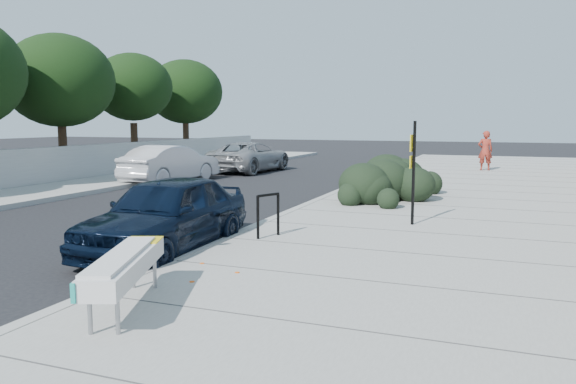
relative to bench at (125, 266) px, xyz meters
name	(u,v)px	position (x,y,z in m)	size (l,w,h in m)	color
ground	(226,245)	(-0.83, 4.32, -0.70)	(120.00, 120.00, 0.00)	black
sidewalk_near	(517,219)	(4.77, 9.32, -0.63)	(11.20, 50.00, 0.15)	gray
sidewalk_far	(49,191)	(-10.33, 9.32, -0.63)	(3.00, 50.00, 0.15)	gray
curb_near	(307,206)	(-0.83, 9.32, -0.62)	(0.22, 50.00, 0.17)	#9E9E99
curb_far	(83,193)	(-8.83, 9.32, -0.62)	(0.22, 50.00, 0.17)	#9E9E99
far_wall	(11,171)	(-12.03, 9.32, 0.05)	(0.30, 40.00, 1.50)	#9E9E99
tree_far_d	(60,81)	(-13.33, 13.32, 3.48)	(4.60, 4.60, 6.16)	#332114
tree_far_e	(133,87)	(-13.33, 18.32, 3.48)	(4.00, 4.00, 5.90)	#332114
tree_far_f	(185,92)	(-13.33, 23.32, 3.48)	(4.40, 4.40, 6.07)	#332114
bench	(125,266)	(0.00, 0.00, 0.00)	(1.27, 2.35, 0.70)	gray
bike_rack	(268,211)	(-0.05, 4.71, -0.01)	(0.29, 0.57, 0.90)	black
sign_post	(413,166)	(2.48, 7.18, 0.80)	(0.11, 0.27, 2.37)	black
hedge	(394,174)	(1.30, 11.32, 0.21)	(2.04, 4.08, 1.53)	black
sedan_navy	(166,214)	(-1.63, 3.39, 0.04)	(1.75, 4.36, 1.49)	black
wagon_silver	(171,164)	(-8.33, 13.92, 0.06)	(1.62, 4.64, 1.53)	silver
suv_silver	(250,157)	(-7.36, 19.47, 0.03)	(2.45, 5.31, 1.48)	gray
pedestrian	(485,151)	(3.52, 22.76, 0.39)	(0.69, 0.45, 1.89)	maroon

